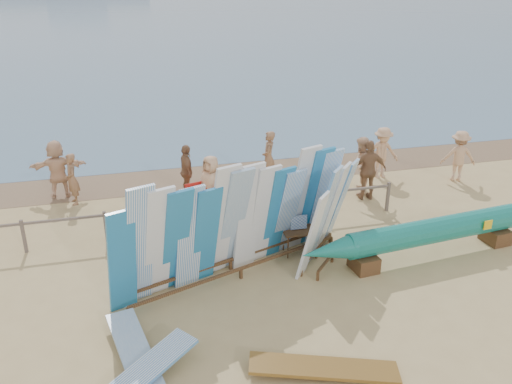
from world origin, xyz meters
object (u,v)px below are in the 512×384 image
object	(u,v)px
flat_board_a	(138,365)
stroller	(217,198)
beach_chair_right	(197,204)
beachgoer_6	(211,184)
beachgoer_1	(72,179)
beachgoer_8	(360,166)
beachgoer_11	(57,169)
beach_chair_left	(166,216)
side_surfboard_rack	(327,217)
vendor_table	(298,241)
beachgoer_7	(269,157)
beachgoer_extra_0	(459,156)
outrigger_canoe	(435,232)
beachgoer_10	(369,170)
main_surfboard_rack	(235,224)
beachgoer_9	(382,153)
beachgoer_4	(187,171)
flat_board_c	(324,373)

from	to	relation	value
flat_board_a	stroller	bearing A→B (deg)	54.92
beach_chair_right	beachgoer_6	distance (m)	0.74
beachgoer_1	beachgoer_8	bearing A→B (deg)	68.12
beachgoer_11	beach_chair_left	bearing A→B (deg)	138.40
side_surfboard_rack	vendor_table	world-z (taller)	side_surfboard_rack
beach_chair_left	beachgoer_7	bearing A→B (deg)	46.40
beach_chair_left	beachgoer_7	distance (m)	4.32
flat_board_a	side_surfboard_rack	bearing A→B (deg)	18.10
stroller	beachgoer_extra_0	size ratio (longest dim) A/B	0.59
beachgoer_11	beachgoer_extra_0	size ratio (longest dim) A/B	1.07
flat_board_a	beachgoer_8	size ratio (longest dim) A/B	1.47
side_surfboard_rack	beachgoer_8	size ratio (longest dim) A/B	1.41
outrigger_canoe	vendor_table	world-z (taller)	vendor_table
beachgoer_extra_0	beachgoer_7	bearing A→B (deg)	10.06
side_surfboard_rack	flat_board_a	bearing A→B (deg)	162.36
beach_chair_left	beachgoer_1	bearing A→B (deg)	153.45
stroller	beachgoer_extra_0	bearing A→B (deg)	-16.48
flat_board_a	vendor_table	bearing A→B (deg)	25.61
beachgoer_10	beachgoer_extra_0	xyz separation A→B (m)	(3.55, 0.68, -0.09)
vendor_table	beachgoer_extra_0	distance (m)	7.47
main_surfboard_rack	stroller	world-z (taller)	main_surfboard_rack
beach_chair_right	stroller	world-z (taller)	stroller
beach_chair_right	beachgoer_8	distance (m)	5.21
beachgoer_10	beachgoer_8	bearing A→B (deg)	-80.69
stroller	beachgoer_6	bearing A→B (deg)	149.58
main_surfboard_rack	side_surfboard_rack	distance (m)	2.28
side_surfboard_rack	stroller	distance (m)	4.09
beach_chair_right	beachgoer_9	size ratio (longest dim) A/B	0.48
beachgoer_1	beachgoer_8	world-z (taller)	beachgoer_8
side_surfboard_rack	vendor_table	bearing A→B (deg)	89.97
side_surfboard_rack	beach_chair_left	world-z (taller)	side_surfboard_rack
side_surfboard_rack	beachgoer_4	distance (m)	5.46
beachgoer_9	beach_chair_left	bearing A→B (deg)	-163.26
beach_chair_right	beachgoer_11	distance (m)	4.59
main_surfboard_rack	beach_chair_right	distance (m)	3.76
flat_board_c	beach_chair_left	distance (m)	6.97
beachgoer_10	beachgoer_4	distance (m)	5.55
main_surfboard_rack	beachgoer_extra_0	world-z (taller)	main_surfboard_rack
beach_chair_right	beachgoer_11	bearing A→B (deg)	135.11
stroller	outrigger_canoe	bearing A→B (deg)	-58.48
side_surfboard_rack	beachgoer_10	distance (m)	4.08
beach_chair_left	beach_chair_right	distance (m)	1.17
vendor_table	beachgoer_11	bearing A→B (deg)	140.63
beachgoer_10	beachgoer_7	world-z (taller)	beachgoer_10
outrigger_canoe	beachgoer_6	size ratio (longest dim) A/B	4.26
beachgoer_7	beachgoer_1	bearing A→B (deg)	-69.90
beachgoer_6	beachgoer_8	distance (m)	4.74
side_surfboard_rack	beachgoer_8	world-z (taller)	side_surfboard_rack
beachgoer_4	stroller	bearing A→B (deg)	-156.81
stroller	beachgoer_extra_0	xyz separation A→B (m)	(8.19, 0.38, 0.45)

